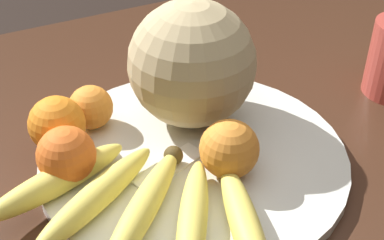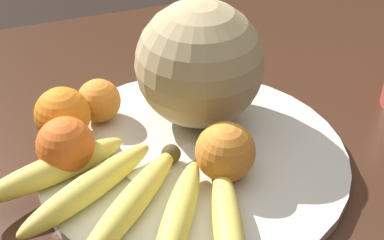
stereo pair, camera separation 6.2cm
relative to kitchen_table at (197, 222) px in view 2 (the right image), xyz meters
name	(u,v)px [view 2 (the right image)]	position (x,y,z in m)	size (l,w,h in m)	color
kitchen_table	(197,222)	(0.00, 0.00, 0.00)	(1.48, 0.95, 0.76)	#3D2316
fruit_bowl	(192,157)	(0.00, 0.01, 0.10)	(0.38, 0.38, 0.01)	silver
melon	(200,64)	(0.03, 0.08, 0.19)	(0.16, 0.16, 0.16)	tan
banana_bunch	(131,199)	(-0.10, -0.06, 0.13)	(0.28, 0.29, 0.03)	#473819
orange_front_left	(99,101)	(-0.09, 0.12, 0.14)	(0.06, 0.06, 0.06)	orange
orange_front_right	(225,152)	(0.02, -0.04, 0.14)	(0.07, 0.07, 0.07)	orange
orange_mid_center	(63,115)	(-0.14, 0.10, 0.14)	(0.07, 0.07, 0.07)	orange
orange_back_left	(65,145)	(-0.15, 0.04, 0.14)	(0.07, 0.07, 0.07)	orange
produce_tag	(166,166)	(-0.04, 0.00, 0.11)	(0.10, 0.06, 0.00)	white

